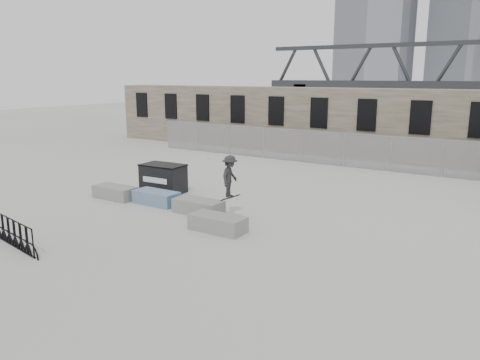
{
  "coord_description": "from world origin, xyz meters",
  "views": [
    {
      "loc": [
        12.41,
        -13.87,
        5.29
      ],
      "look_at": [
        2.72,
        1.15,
        1.3
      ],
      "focal_mm": 35.0,
      "sensor_mm": 36.0,
      "label": 1
    }
  ],
  "objects_px": {
    "planter_far_left": "(115,192)",
    "planter_offset": "(218,223)",
    "bike_rack": "(6,230)",
    "planter_center_left": "(156,197)",
    "planter_center_right": "(198,206)",
    "skateboarder": "(230,176)",
    "dumpster": "(163,178)"
  },
  "relations": [
    {
      "from": "planter_far_left",
      "to": "planter_offset",
      "type": "height_order",
      "value": "same"
    },
    {
      "from": "bike_rack",
      "to": "planter_center_left",
      "type": "bearing_deg",
      "value": 82.04
    },
    {
      "from": "planter_far_left",
      "to": "dumpster",
      "type": "distance_m",
      "value": 2.29
    },
    {
      "from": "planter_center_right",
      "to": "dumpster",
      "type": "bearing_deg",
      "value": 152.03
    },
    {
      "from": "planter_far_left",
      "to": "planter_center_right",
      "type": "xyz_separation_m",
      "value": [
        4.5,
        0.17,
        0.0
      ]
    },
    {
      "from": "planter_center_right",
      "to": "skateboarder",
      "type": "distance_m",
      "value": 1.99
    },
    {
      "from": "planter_offset",
      "to": "bike_rack",
      "type": "xyz_separation_m",
      "value": [
        -5.07,
        -4.66,
        0.14
      ]
    },
    {
      "from": "dumpster",
      "to": "planter_offset",
      "type": "bearing_deg",
      "value": -33.61
    },
    {
      "from": "planter_far_left",
      "to": "skateboarder",
      "type": "xyz_separation_m",
      "value": [
        5.96,
        0.23,
        1.35
      ]
    },
    {
      "from": "dumpster",
      "to": "bike_rack",
      "type": "height_order",
      "value": "dumpster"
    },
    {
      "from": "planter_center_left",
      "to": "skateboarder",
      "type": "height_order",
      "value": "skateboarder"
    },
    {
      "from": "dumpster",
      "to": "planter_far_left",
      "type": "bearing_deg",
      "value": -120.16
    },
    {
      "from": "bike_rack",
      "to": "skateboarder",
      "type": "relative_size",
      "value": 2.51
    },
    {
      "from": "planter_offset",
      "to": "skateboarder",
      "type": "distance_m",
      "value": 1.97
    },
    {
      "from": "planter_center_left",
      "to": "bike_rack",
      "type": "height_order",
      "value": "bike_rack"
    },
    {
      "from": "bike_rack",
      "to": "skateboarder",
      "type": "distance_m",
      "value": 7.72
    },
    {
      "from": "skateboarder",
      "to": "planter_offset",
      "type": "bearing_deg",
      "value": -174.35
    },
    {
      "from": "planter_center_left",
      "to": "planter_offset",
      "type": "xyz_separation_m",
      "value": [
        4.21,
        -1.45,
        0.0
      ]
    },
    {
      "from": "planter_center_right",
      "to": "skateboarder",
      "type": "relative_size",
      "value": 1.13
    },
    {
      "from": "planter_center_right",
      "to": "planter_offset",
      "type": "bearing_deg",
      "value": -35.24
    },
    {
      "from": "planter_far_left",
      "to": "planter_center_left",
      "type": "bearing_deg",
      "value": 7.95
    },
    {
      "from": "planter_far_left",
      "to": "skateboarder",
      "type": "relative_size",
      "value": 1.13
    },
    {
      "from": "dumpster",
      "to": "planter_center_right",
      "type": "bearing_deg",
      "value": -30.93
    },
    {
      "from": "planter_center_right",
      "to": "bike_rack",
      "type": "xyz_separation_m",
      "value": [
        -3.19,
        -5.98,
        0.14
      ]
    },
    {
      "from": "dumpster",
      "to": "bike_rack",
      "type": "bearing_deg",
      "value": -90.95
    },
    {
      "from": "planter_far_left",
      "to": "bike_rack",
      "type": "relative_size",
      "value": 0.45
    },
    {
      "from": "planter_offset",
      "to": "skateboarder",
      "type": "height_order",
      "value": "skateboarder"
    },
    {
      "from": "planter_offset",
      "to": "bike_rack",
      "type": "height_order",
      "value": "bike_rack"
    },
    {
      "from": "planter_far_left",
      "to": "dumpster",
      "type": "xyz_separation_m",
      "value": [
        1.03,
        2.01,
        0.37
      ]
    },
    {
      "from": "dumpster",
      "to": "planter_center_left",
      "type": "bearing_deg",
      "value": -59.53
    },
    {
      "from": "bike_rack",
      "to": "skateboarder",
      "type": "height_order",
      "value": "skateboarder"
    },
    {
      "from": "dumpster",
      "to": "bike_rack",
      "type": "distance_m",
      "value": 7.83
    }
  ]
}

